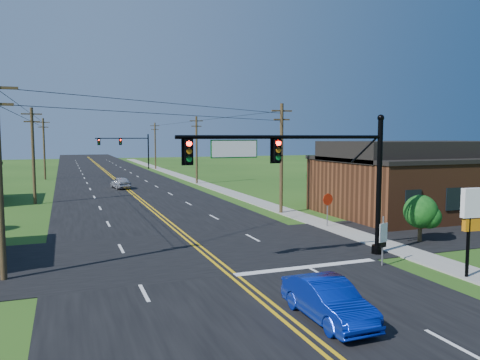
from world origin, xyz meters
name	(u,v)px	position (x,y,z in m)	size (l,w,h in m)	color
ground	(304,339)	(0.00, 0.00, 0.00)	(260.00, 260.00, 0.00)	#214714
road_main	(120,185)	(0.00, 50.00, 0.02)	(16.00, 220.00, 0.04)	black
road_cross	(199,251)	(0.00, 12.00, 0.02)	(70.00, 10.00, 0.04)	black
sidewalk	(221,190)	(10.50, 40.00, 0.04)	(2.00, 160.00, 0.08)	gray
signal_mast_main	(305,168)	(4.34, 8.00, 4.75)	(11.30, 0.60, 7.48)	black
signal_mast_far	(126,146)	(4.44, 80.00, 4.55)	(10.98, 0.60, 7.48)	black
brick_building	(415,185)	(20.00, 18.00, 2.35)	(14.20, 11.20, 4.70)	#572E19
utility_pole_left_b	(33,154)	(-9.50, 35.00, 4.72)	(1.80, 0.28, 9.00)	#3A2C1A
utility_pole_left_c	(44,148)	(-9.50, 62.00, 4.72)	(1.80, 0.28, 9.00)	#3A2C1A
utility_pole_right_a	(281,156)	(9.80, 22.00, 4.72)	(1.80, 0.28, 9.00)	#3A2C1A
utility_pole_right_b	(197,149)	(9.80, 48.00, 4.72)	(1.80, 0.28, 9.00)	#3A2C1A
utility_pole_right_c	(155,145)	(9.80, 78.00, 4.72)	(1.80, 0.28, 9.00)	#3A2C1A
tree_right_back	(322,176)	(16.00, 26.00, 2.60)	(3.00, 3.00, 4.10)	#3A2C1A
shrub_corner	(421,212)	(13.00, 9.50, 1.85)	(2.00, 2.00, 2.86)	#3A2C1A
blue_car	(328,301)	(1.45, 0.96, 0.71)	(1.50, 4.30, 1.42)	#061D93
distant_car	(121,183)	(-0.48, 45.43, 0.71)	(1.69, 4.19, 1.43)	#BAB9BF
route_sign	(383,237)	(7.56, 5.94, 1.44)	(0.60, 0.23, 2.47)	slate
stop_sign	(328,203)	(10.27, 15.51, 1.72)	(0.85, 0.15, 2.39)	slate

